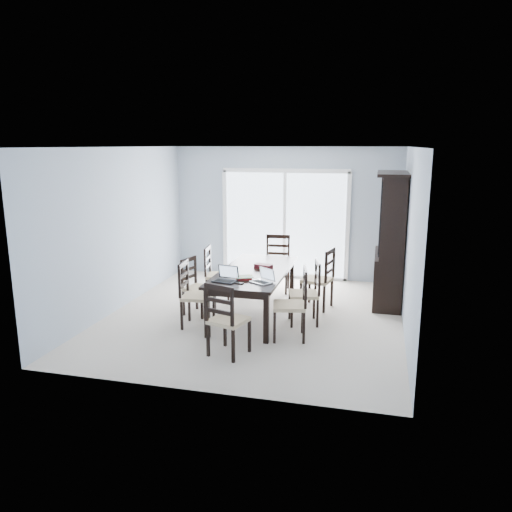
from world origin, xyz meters
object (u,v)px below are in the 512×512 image
(chair_left_near, at_px, (191,287))
(hot_tub, at_px, (248,245))
(chair_left_far, at_px, (214,268))
(laptop_silver, at_px, (261,279))
(china_hutch, at_px, (390,241))
(cell_phone, at_px, (239,283))
(dining_table, at_px, (254,275))
(chair_right_near, at_px, (297,296))
(chair_right_far, at_px, (323,272))
(chair_right_mid, at_px, (310,285))
(laptop_dark, at_px, (225,278))
(chair_end_near, at_px, (224,312))
(chair_left_mid, at_px, (194,280))
(game_box, at_px, (263,266))
(chair_end_far, at_px, (277,257))

(chair_left_near, relative_size, hot_tub, 0.65)
(chair_left_far, xyz_separation_m, laptop_silver, (1.14, -1.30, 0.22))
(china_hutch, bearing_deg, cell_phone, -135.07)
(dining_table, relative_size, china_hutch, 1.00)
(chair_right_near, xyz_separation_m, cell_phone, (-0.80, -0.06, 0.14))
(chair_right_far, bearing_deg, chair_right_mid, -175.99)
(chair_left_near, distance_m, laptop_dark, 0.61)
(dining_table, distance_m, china_hutch, 2.41)
(dining_table, relative_size, chair_right_far, 1.89)
(chair_right_far, bearing_deg, chair_left_near, 137.77)
(chair_left_far, distance_m, laptop_dark, 1.52)
(chair_right_far, relative_size, hot_tub, 0.67)
(china_hutch, distance_m, chair_right_far, 1.28)
(chair_right_far, xyz_separation_m, laptop_dark, (-1.23, -1.39, 0.19))
(dining_table, bearing_deg, laptop_dark, -108.17)
(chair_end_near, bearing_deg, chair_left_far, 128.61)
(chair_end_near, relative_size, laptop_dark, 3.29)
(dining_table, xyz_separation_m, laptop_dark, (-0.24, -0.74, 0.13))
(chair_left_mid, height_order, game_box, chair_left_mid)
(game_box, bearing_deg, chair_end_near, -93.43)
(laptop_dark, bearing_deg, dining_table, 80.43)
(chair_end_near, xyz_separation_m, laptop_dark, (-0.25, 0.82, 0.21))
(laptop_silver, distance_m, cell_phone, 0.31)
(chair_left_near, height_order, chair_right_mid, chair_left_near)
(laptop_dark, distance_m, hot_tub, 4.17)
(chair_right_far, bearing_deg, laptop_dark, 151.01)
(dining_table, relative_size, cell_phone, 18.10)
(cell_phone, bearing_deg, chair_right_mid, 52.30)
(game_box, bearing_deg, laptop_silver, -79.08)
(chair_left_near, relative_size, chair_end_near, 1.00)
(dining_table, xyz_separation_m, chair_right_far, (0.98, 0.66, -0.06))
(dining_table, height_order, chair_end_near, chair_end_near)
(chair_right_mid, bearing_deg, cell_phone, 113.19)
(chair_end_far, distance_m, cell_phone, 2.35)
(laptop_silver, xyz_separation_m, hot_tub, (-1.25, 4.02, -0.36))
(cell_phone, distance_m, game_box, 0.94)
(laptop_silver, height_order, hot_tub, laptop_silver)
(chair_left_near, bearing_deg, chair_end_far, 154.04)
(chair_right_far, bearing_deg, chair_end_far, 58.49)
(chair_left_far, relative_size, chair_right_near, 0.94)
(laptop_silver, bearing_deg, game_box, 134.30)
(china_hutch, xyz_separation_m, chair_right_near, (-1.24, -1.97, -0.46))
(hot_tub, bearing_deg, chair_right_near, -66.57)
(chair_end_near, bearing_deg, chair_end_far, 106.16)
(chair_end_far, height_order, laptop_dark, chair_end_far)
(hot_tub, bearing_deg, chair_right_mid, -61.50)
(laptop_dark, bearing_deg, hot_tub, 108.89)
(chair_left_far, bearing_deg, chair_end_far, 128.74)
(chair_end_near, bearing_deg, laptop_dark, 123.81)
(chair_right_far, relative_size, laptop_silver, 3.29)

